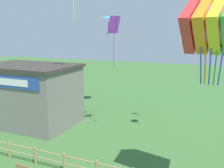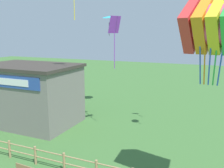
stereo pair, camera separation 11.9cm
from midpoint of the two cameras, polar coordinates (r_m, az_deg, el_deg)
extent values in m
cylinder|color=#9E7F56|center=(16.67, -22.17, -13.64)|extent=(0.14, 0.14, 1.09)
cylinder|color=#9E7F56|center=(15.43, -16.89, -15.35)|extent=(0.14, 0.14, 1.09)
cylinder|color=#9E7F56|center=(14.35, -10.64, -17.17)|extent=(0.14, 0.14, 1.09)
cylinder|color=#9E7F56|center=(13.27, -3.35, -17.61)|extent=(15.63, 0.07, 0.07)
cube|color=slate|center=(21.83, -18.07, -2.49)|extent=(7.56, 5.03, 4.69)
cube|color=#38332D|center=(21.40, -18.47, 3.93)|extent=(7.86, 5.33, 0.24)
cube|color=#284799|center=(19.72, -23.25, 0.59)|extent=(6.42, 0.08, 0.90)
cube|color=silver|center=(19.69, -23.36, 0.56)|extent=(4.53, 0.04, 0.49)
ellipsoid|color=#E54C8C|center=(10.55, 23.44, 12.33)|extent=(3.35, 2.83, 2.23)
cube|color=red|center=(10.82, 18.19, 12.64)|extent=(0.90, 2.31, 2.28)
cube|color=orange|center=(10.68, 20.78, 12.50)|extent=(0.90, 2.31, 2.28)
cube|color=yellow|center=(10.55, 23.44, 12.33)|extent=(0.90, 2.31, 2.28)
cylinder|color=blue|center=(10.42, 19.81, 4.18)|extent=(0.17, 0.27, 1.58)
cylinder|color=orange|center=(10.38, 20.70, 4.09)|extent=(0.11, 0.28, 1.58)
cylinder|color=blue|center=(10.36, 21.69, 4.00)|extent=(0.05, 0.28, 1.58)
cylinder|color=green|center=(10.35, 22.74, 3.92)|extent=(0.11, 0.28, 1.58)
cylinder|color=blue|center=(10.35, 23.79, 3.84)|extent=(0.17, 0.27, 1.58)
cube|color=purple|center=(17.87, 0.77, 13.42)|extent=(0.77, 0.93, 1.17)
cylinder|color=purple|center=(17.90, 0.76, 7.68)|extent=(0.05, 0.05, 2.61)
cone|color=#2DB2C6|center=(24.24, -0.51, 15.16)|extent=(1.41, 1.40, 0.37)
cylinder|color=#2D2D33|center=(24.19, -0.51, 12.44)|extent=(0.05, 0.05, 1.26)
cone|color=blue|center=(16.90, 15.96, 14.51)|extent=(0.97, 0.97, 0.22)
cylinder|color=silver|center=(16.87, 15.79, 11.45)|extent=(0.05, 0.05, 1.24)
cylinder|color=yellow|center=(17.96, -8.46, 18.08)|extent=(0.05, 0.05, 2.40)
camera|label=1|loc=(0.06, -89.75, 0.05)|focal=40.00mm
camera|label=2|loc=(0.06, 90.25, -0.05)|focal=40.00mm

